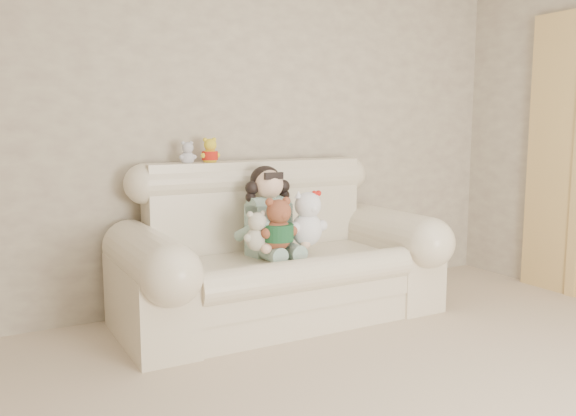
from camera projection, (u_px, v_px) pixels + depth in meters
The scene contains 8 objects.
wall_back at pixel (241, 121), 4.19m from camera, with size 4.50×4.50×0.00m, color beige.
sofa at pixel (281, 242), 3.88m from camera, with size 2.10×0.95×1.03m, color beige, non-canonical shape.
seated_child at pixel (269, 210), 3.90m from camera, with size 0.36×0.44×0.60m, color #357B63, non-canonical shape.
brown_teddy at pixel (278, 219), 3.68m from camera, with size 0.25×0.19×0.39m, color brown, non-canonical shape.
white_cat at pixel (307, 213), 3.80m from camera, with size 0.27×0.21×0.43m, color silver, non-canonical shape.
cream_teddy at pixel (257, 227), 3.66m from camera, with size 0.19×0.14×0.29m, color beige, non-canonical shape.
yellow_mini_bear at pixel (210, 149), 3.93m from camera, with size 0.14×0.10×0.21m, color yellow, non-canonical shape.
grey_mini_plush at pixel (187, 151), 3.86m from camera, with size 0.12×0.09×0.18m, color silver, non-canonical shape.
Camera 1 is at (-1.76, -1.36, 1.27)m, focal length 37.09 mm.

